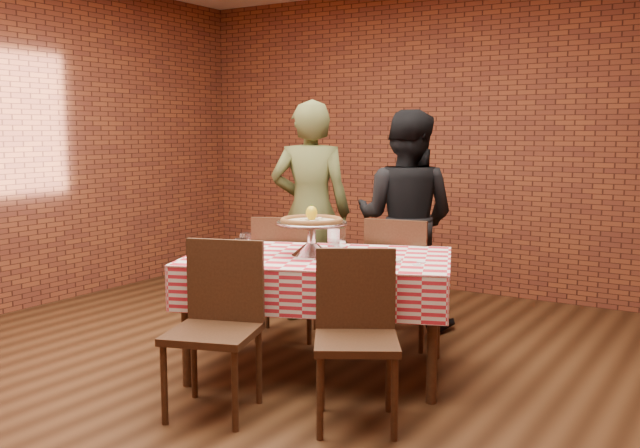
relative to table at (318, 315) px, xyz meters
The scene contains 19 objects.
ground 0.56m from the table, 132.69° to the right, with size 6.00×6.00×0.00m, color black.
back_wall 2.92m from the table, 95.89° to the left, with size 5.50×5.50×0.00m, color #602A1D.
table is the anchor object (origin of this frame).
tablecloth 0.24m from the table, 90.00° to the right, with size 1.66×1.01×0.28m, color red, non-canonical shape.
pizza_stand 0.49m from the table, behind, with size 0.46×0.46×0.21m, color silver, non-canonical shape.
pizza 0.60m from the table, behind, with size 0.40×0.40×0.03m, color #C8B88E.
lemon 0.65m from the table, behind, with size 0.07×0.07×0.09m, color yellow.
water_glass_left 0.66m from the table, 142.86° to the right, with size 0.07×0.07×0.12m, color white.
water_glass_right 0.68m from the table, 169.29° to the right, with size 0.07×0.07×0.12m, color white.
side_plate 0.60m from the table, ahead, with size 0.16×0.16×0.01m, color white.
sweetener_packet_a 0.76m from the table, ahead, with size 0.05×0.04×0.01m, color white.
sweetener_packet_b 0.76m from the table, 10.99° to the left, with size 0.05×0.04×0.01m, color white.
condiment_caddy 0.56m from the table, 101.11° to the left, with size 0.10×0.08×0.13m, color silver.
chair_near_left 0.90m from the table, 97.68° to the right, with size 0.45×0.45×0.94m, color #412817, non-canonical shape.
chair_near_right 0.87m from the table, 44.54° to the right, with size 0.43×0.43×0.91m, color #412817, non-canonical shape.
chair_far_left 0.83m from the table, 138.82° to the left, with size 0.44×0.44×0.93m, color #412817, non-canonical shape.
chair_far_right 0.88m from the table, 78.17° to the left, with size 0.45×0.45×0.93m, color #412817, non-canonical shape.
diner_olive 1.38m from the table, 125.15° to the left, with size 0.65×0.43×1.78m, color #4F542C.
diner_black 1.38m from the table, 90.45° to the left, with size 0.83×0.64×1.70m, color black.
Camera 1 is at (2.64, -3.43, 1.54)m, focal length 39.86 mm.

